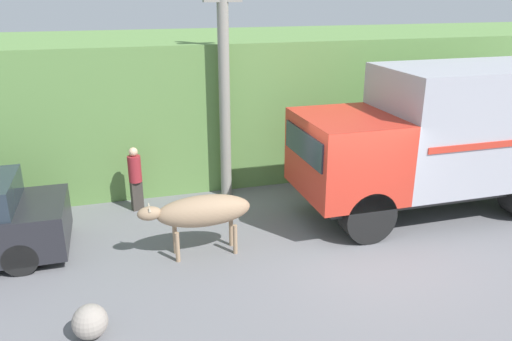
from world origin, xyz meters
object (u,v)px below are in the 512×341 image
pedestrian_on_hill (135,176)px  utility_pole (224,87)px  brown_cow (202,212)px  roadside_rock (90,322)px  cargo_truck (447,135)px

pedestrian_on_hill → utility_pole: size_ratio=0.29×
brown_cow → pedestrian_on_hill: (-1.14, 2.61, -0.06)m
brown_cow → utility_pole: (1.17, 2.91, 1.92)m
brown_cow → roadside_rock: bearing=-126.0°
cargo_truck → roadside_rock: bearing=-163.7°
brown_cow → pedestrian_on_hill: size_ratio=1.41×
utility_pole → brown_cow: bearing=-111.9°
utility_pole → roadside_rock: utility_pole is taller
brown_cow → roadside_rock: brown_cow is taller
cargo_truck → utility_pole: (-4.78, 2.36, 0.96)m
cargo_truck → utility_pole: size_ratio=1.21×
brown_cow → utility_pole: utility_pole is taller
pedestrian_on_hill → roadside_rock: pedestrian_on_hill is taller
cargo_truck → brown_cow: bearing=-176.4°
cargo_truck → brown_cow: (-5.95, -0.55, -0.96)m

